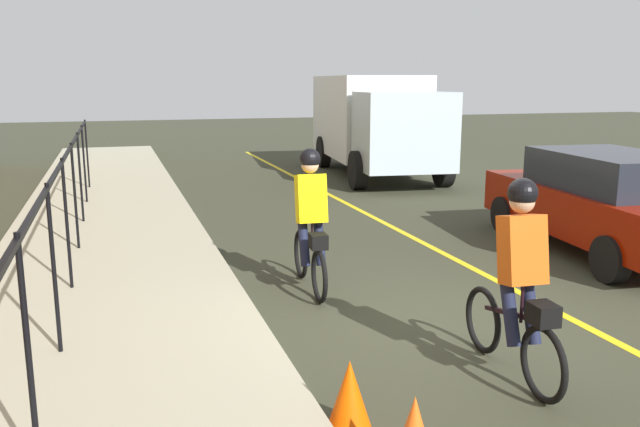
{
  "coord_description": "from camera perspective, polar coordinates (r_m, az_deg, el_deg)",
  "views": [
    {
      "loc": [
        -6.19,
        3.22,
        2.64
      ],
      "look_at": [
        1.44,
        0.78,
        1.0
      ],
      "focal_mm": 36.45,
      "sensor_mm": 36.0,
      "label": 1
    }
  ],
  "objects": [
    {
      "name": "sidewalk",
      "position": [
        6.7,
        -18.26,
        -11.55
      ],
      "size": [
        40.0,
        3.2,
        0.15
      ],
      "primitive_type": "cube",
      "color": "#A6A288",
      "rests_on": "ground"
    },
    {
      "name": "ground_plane",
      "position": [
        7.46,
        9.22,
        -9.31
      ],
      "size": [
        80.0,
        80.0,
        0.0
      ],
      "primitive_type": "plane",
      "color": "#353727"
    },
    {
      "name": "cyclist_lead",
      "position": [
        6.0,
        17.07,
        -5.71
      ],
      "size": [
        1.71,
        0.38,
        1.83
      ],
      "rotation": [
        0.0,
        0.0,
        -0.07
      ],
      "color": "black",
      "rests_on": "ground"
    },
    {
      "name": "box_truck_background",
      "position": [
        18.63,
        4.84,
        8.18
      ],
      "size": [
        6.94,
        3.19,
        2.78
      ],
      "rotation": [
        0.0,
        0.0,
        3.02
      ],
      "color": "silver",
      "rests_on": "ground"
    },
    {
      "name": "patrol_sedan",
      "position": [
        10.97,
        23.66,
        1.06
      ],
      "size": [
        4.57,
        2.31,
        1.58
      ],
      "rotation": [
        0.0,
        0.0,
        -0.11
      ],
      "color": "#841202",
      "rests_on": "ground"
    },
    {
      "name": "iron_fence",
      "position": [
        7.33,
        -21.99,
        0.57
      ],
      "size": [
        18.2,
        0.04,
        1.6
      ],
      "color": "black",
      "rests_on": "sidewalk"
    },
    {
      "name": "traffic_cone_near",
      "position": [
        5.14,
        2.61,
        -15.7
      ],
      "size": [
        0.36,
        0.36,
        0.57
      ],
      "primitive_type": "cone",
      "color": "#F05004",
      "rests_on": "ground"
    },
    {
      "name": "cyclist_follow",
      "position": [
        8.14,
        -0.82,
        -0.7
      ],
      "size": [
        1.71,
        0.38,
        1.83
      ],
      "rotation": [
        0.0,
        0.0,
        -0.07
      ],
      "color": "black",
      "rests_on": "ground"
    },
    {
      "name": "lane_line_centre",
      "position": [
        8.28,
        19.24,
        -7.68
      ],
      "size": [
        36.0,
        0.12,
        0.01
      ],
      "primitive_type": "cube",
      "color": "yellow",
      "rests_on": "ground"
    }
  ]
}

